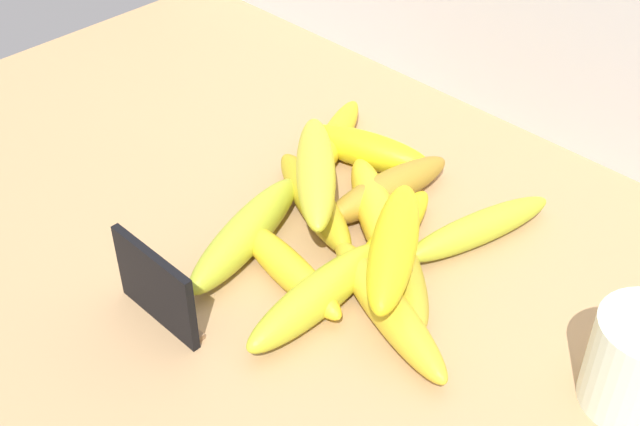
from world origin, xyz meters
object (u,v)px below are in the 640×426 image
object	(u,v)px
banana_4	(387,307)
banana_7	(391,238)
banana_0	(377,214)
banana_9	(366,150)
banana_10	(246,233)
chalkboard_sign	(157,289)
banana_11	(388,189)
banana_6	(479,228)
banana_12	(316,171)
banana_5	(288,268)
banana_3	(314,201)
banana_8	(334,140)
banana_13	(394,246)
banana_2	(318,295)
banana_1	(404,274)

from	to	relation	value
banana_4	banana_7	bearing A→B (deg)	128.89
banana_0	banana_9	size ratio (longest dim) A/B	1.19
banana_0	banana_10	distance (cm)	13.98
chalkboard_sign	banana_11	size ratio (longest dim) A/B	0.63
banana_6	banana_12	distance (cm)	18.03
banana_7	banana_9	bearing A→B (deg)	142.04
chalkboard_sign	banana_4	size ratio (longest dim) A/B	0.54
banana_5	banana_9	world-z (taller)	banana_9
banana_5	banana_3	bearing A→B (deg)	121.24
banana_8	banana_11	world-z (taller)	banana_11
banana_6	banana_13	size ratio (longest dim) A/B	1.00
banana_5	banana_12	world-z (taller)	banana_12
banana_0	banana_2	xyz separation A→B (cm)	(4.24, -13.07, 0.01)
banana_0	banana_1	distance (cm)	9.36
banana_13	banana_8	bearing A→B (deg)	147.32
banana_0	banana_7	bearing A→B (deg)	-26.41
banana_1	banana_11	size ratio (longest dim) A/B	0.88
banana_1	banana_12	world-z (taller)	banana_12
banana_1	banana_11	bearing A→B (deg)	137.97
chalkboard_sign	banana_13	xyz separation A→B (cm)	(12.89, 18.25, 1.99)
banana_8	banana_12	size ratio (longest dim) A/B	0.92
banana_8	banana_10	distance (cm)	20.01
banana_11	banana_6	bearing A→B (deg)	9.68
banana_11	banana_12	xyz separation A→B (cm)	(-4.14, -7.01, 3.93)
banana_12	banana_6	bearing A→B (deg)	30.42
chalkboard_sign	banana_13	world-z (taller)	chalkboard_sign
banana_6	banana_11	size ratio (longest dim) A/B	1.06
banana_0	banana_1	xyz separation A→B (cm)	(7.93, -4.97, -0.21)
banana_0	banana_12	bearing A→B (deg)	-155.22
banana_1	banana_10	bearing A→B (deg)	-155.88
banana_5	banana_10	xyz separation A→B (cm)	(-6.61, 0.45, 0.36)
banana_2	banana_8	size ratio (longest dim) A/B	1.04
banana_1	banana_6	size ratio (longest dim) A/B	0.83
banana_3	banana_13	distance (cm)	14.66
banana_12	chalkboard_sign	bearing A→B (deg)	-88.02
chalkboard_sign	banana_3	world-z (taller)	chalkboard_sign
chalkboard_sign	banana_7	size ratio (longest dim) A/B	0.63
banana_1	banana_4	bearing A→B (deg)	-67.93
banana_1	banana_7	world-z (taller)	same
banana_3	banana_7	distance (cm)	9.99
chalkboard_sign	banana_0	world-z (taller)	chalkboard_sign
banana_6	banana_7	xyz separation A→B (cm)	(-5.37, -7.70, 0.05)
banana_11	banana_13	distance (cm)	14.46
chalkboard_sign	banana_5	world-z (taller)	chalkboard_sign
banana_7	banana_3	bearing A→B (deg)	-172.56
banana_6	banana_13	bearing A→B (deg)	-97.04
banana_0	banana_6	world-z (taller)	banana_0
banana_2	banana_10	world-z (taller)	banana_10
banana_7	banana_8	world-z (taller)	banana_7
banana_7	banana_13	size ratio (longest dim) A/B	0.95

